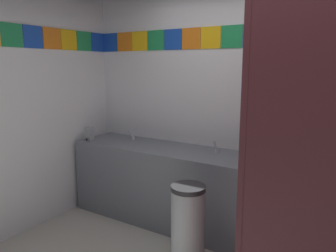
{
  "coord_description": "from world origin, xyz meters",
  "views": [
    {
      "loc": [
        0.89,
        -1.7,
        1.71
      ],
      "look_at": [
        -0.72,
        0.9,
        1.14
      ],
      "focal_mm": 34.88,
      "sensor_mm": 36.0,
      "label": 1
    }
  ],
  "objects": [
    {
      "name": "stall_divider",
      "position": [
        0.49,
        0.47,
        1.12
      ],
      "size": [
        0.92,
        1.53,
        2.24
      ],
      "color": "#471E23",
      "rests_on": "ground_plane"
    },
    {
      "name": "vanity_counter",
      "position": [
        -0.93,
        1.2,
        0.43
      ],
      "size": [
        2.16,
        0.61,
        0.84
      ],
      "color": "slate",
      "rests_on": "ground_plane"
    },
    {
      "name": "wall_back",
      "position": [
        0.0,
        1.54,
        1.44
      ],
      "size": [
        4.12,
        0.09,
        2.87
      ],
      "color": "silver",
      "rests_on": "ground_plane"
    },
    {
      "name": "faucet_right",
      "position": [
        -0.39,
        1.29,
        0.89
      ],
      "size": [
        0.04,
        0.1,
        0.14
      ],
      "color": "silver",
      "rests_on": "vanity_counter"
    },
    {
      "name": "soap_dispenser",
      "position": [
        -1.89,
        1.01,
        0.92
      ],
      "size": [
        0.09,
        0.09,
        0.16
      ],
      "color": "gray",
      "rests_on": "vanity_counter"
    },
    {
      "name": "faucet_left",
      "position": [
        -1.47,
        1.29,
        0.89
      ],
      "size": [
        0.04,
        0.1,
        0.14
      ],
      "color": "silver",
      "rests_on": "vanity_counter"
    },
    {
      "name": "trash_bin",
      "position": [
        -0.3,
        0.54,
        0.37
      ],
      "size": [
        0.29,
        0.29,
        0.74
      ],
      "color": "#999EA3",
      "rests_on": "ground_plane"
    }
  ]
}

